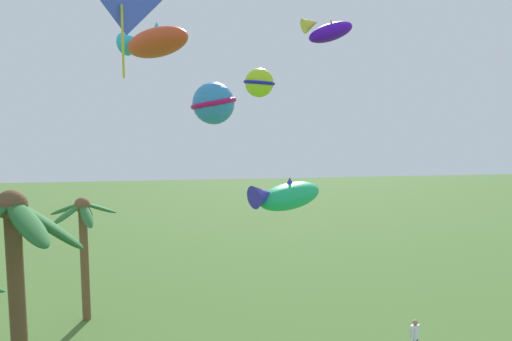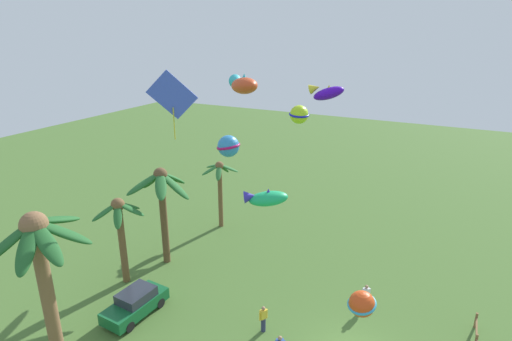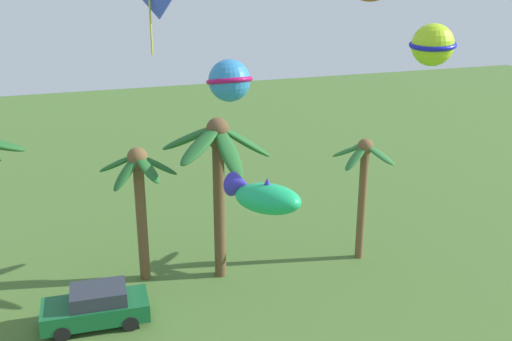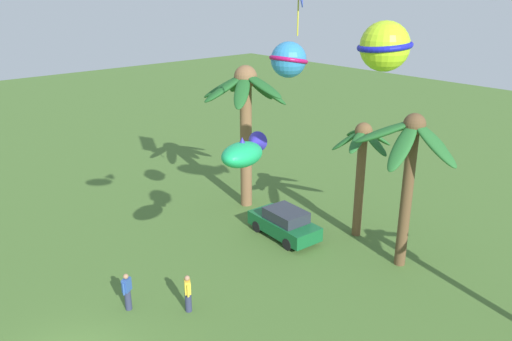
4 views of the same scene
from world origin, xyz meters
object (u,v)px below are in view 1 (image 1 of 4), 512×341
at_px(kite_fish_2, 328,31).
at_px(kite_fish_0, 286,195).
at_px(palm_tree_1, 14,246).
at_px(palm_tree_0, 83,231).
at_px(kite_ball_1, 214,103).
at_px(kite_fish_6, 154,42).
at_px(spectator_2, 415,339).
at_px(kite_ball_3, 259,83).

bearing_deg(kite_fish_2, kite_fish_0, 145.50).
bearing_deg(palm_tree_1, palm_tree_0, -4.19).
bearing_deg(kite_ball_1, kite_fish_6, 20.39).
bearing_deg(kite_fish_6, kite_fish_0, -141.50).
xyz_separation_m(spectator_2, kite_fish_6, (3.16, 9.84, 11.48)).
relative_size(palm_tree_0, kite_fish_0, 2.16).
relative_size(kite_ball_1, kite_fish_6, 0.43).
bearing_deg(kite_fish_6, palm_tree_0, 56.97).
xyz_separation_m(palm_tree_0, kite_fish_6, (-2.30, -3.53, 8.12)).
relative_size(kite_fish_2, kite_ball_3, 1.17).
relative_size(palm_tree_1, kite_fish_2, 3.31).
bearing_deg(palm_tree_0, kite_fish_6, -123.03).
height_order(palm_tree_0, spectator_2, palm_tree_0).
height_order(palm_tree_1, kite_ball_3, kite_ball_3).
distance_m(palm_tree_0, kite_fish_6, 9.14).
relative_size(kite_fish_0, kite_ball_3, 1.45).
relative_size(palm_tree_0, kite_fish_6, 1.69).
distance_m(spectator_2, kite_ball_3, 11.74).
bearing_deg(spectator_2, palm_tree_0, 67.79).
height_order(palm_tree_1, kite_fish_0, kite_fish_0).
bearing_deg(kite_ball_3, kite_fish_0, -178.89).
bearing_deg(palm_tree_0, kite_fish_0, -134.51).
xyz_separation_m(palm_tree_1, kite_fish_2, (2.11, -10.49, 7.15)).
bearing_deg(kite_ball_3, palm_tree_0, 71.03).
xyz_separation_m(kite_fish_0, kite_fish_6, (5.39, 4.29, 5.38)).
height_order(kite_ball_3, kite_fish_6, kite_fish_6).
height_order(palm_tree_1, kite_ball_1, kite_ball_1).
bearing_deg(kite_fish_2, palm_tree_0, 65.72).
relative_size(palm_tree_1, kite_fish_6, 2.09).
distance_m(palm_tree_1, kite_fish_0, 8.52).
distance_m(kite_fish_0, kite_fish_6, 8.74).
bearing_deg(kite_fish_0, kite_ball_1, 96.05).
distance_m(spectator_2, kite_fish_0, 8.54).
distance_m(kite_fish_0, kite_ball_1, 3.55).
bearing_deg(palm_tree_0, kite_ball_1, -144.63).
distance_m(palm_tree_0, kite_fish_2, 13.76).
height_order(palm_tree_0, kite_fish_2, kite_fish_2).
height_order(kite_fish_2, kite_ball_3, kite_fish_2).
xyz_separation_m(kite_ball_3, kite_fish_6, (0.36, 4.19, 1.58)).
height_order(palm_tree_0, palm_tree_1, palm_tree_1).
distance_m(palm_tree_0, palm_tree_1, 6.74).
relative_size(kite_fish_0, kite_fish_2, 1.24).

